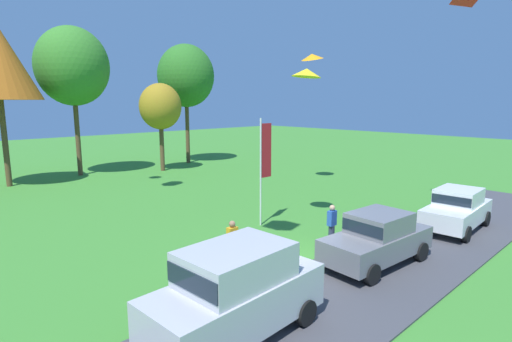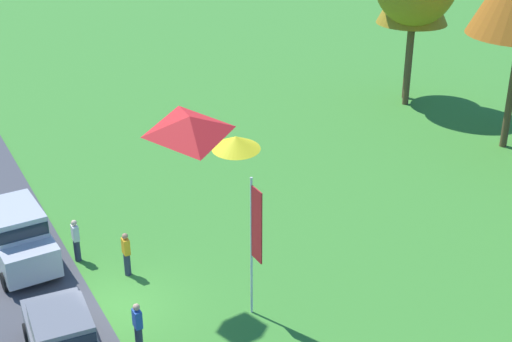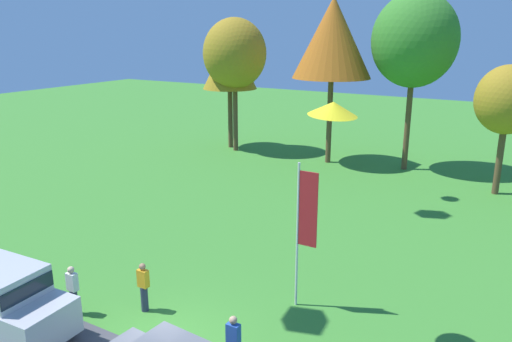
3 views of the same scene
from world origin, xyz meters
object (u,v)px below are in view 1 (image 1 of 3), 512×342
object	(u,v)px
kite_delta_trailing_tail	(306,73)
flag_banner	(264,158)
tree_right_of_center	(160,107)
tree_left_of_center	(186,76)
car_sedan_by_flagpole	(377,237)
person_beside_suv	(332,225)
person_watching_sky	(232,244)
tree_lone_near	(72,67)
car_suv_far_end	(236,289)
car_sedan_near_entrance	(457,208)
person_on_lawn	(214,271)
kite_delta_over_trees	(312,57)

from	to	relation	value
kite_delta_trailing_tail	flag_banner	bearing A→B (deg)	135.62
tree_right_of_center	tree_left_of_center	size ratio (longest dim) A/B	0.66
car_sedan_by_flagpole	person_beside_suv	xyz separation A→B (m)	(0.35, 2.19, -0.16)
person_watching_sky	tree_right_of_center	distance (m)	21.61
tree_right_of_center	tree_lone_near	bearing A→B (deg)	155.84
car_suv_far_end	car_sedan_by_flagpole	bearing A→B (deg)	-0.36
person_beside_suv	tree_lone_near	xyz separation A→B (m)	(-1.33, 22.99, 7.43)
car_sedan_near_entrance	person_watching_sky	xyz separation A→B (m)	(-9.95, 3.73, -0.16)
person_on_lawn	kite_delta_trailing_tail	size ratio (longest dim) A/B	1.28
kite_delta_over_trees	kite_delta_trailing_tail	bearing A→B (deg)	-142.79
car_sedan_by_flagpole	tree_lone_near	world-z (taller)	tree_lone_near
person_watching_sky	kite_delta_trailing_tail	world-z (taller)	kite_delta_trailing_tail
tree_lone_near	kite_delta_trailing_tail	xyz separation A→B (m)	(2.82, -20.32, -1.34)
tree_left_of_center	person_beside_suv	bearing A→B (deg)	-110.70
person_on_lawn	tree_right_of_center	xyz separation A→B (m)	(10.50, 20.61, 4.41)
flag_banner	kite_delta_trailing_tail	xyz separation A→B (m)	(1.33, -1.30, 3.81)
tree_lone_near	tree_right_of_center	world-z (taller)	tree_lone_near
tree_left_of_center	person_watching_sky	bearing A→B (deg)	-120.65
car_suv_far_end	person_beside_suv	distance (m)	7.17
tree_left_of_center	kite_delta_over_trees	xyz separation A→B (m)	(0.10, -14.54, 0.60)
tree_left_of_center	flag_banner	world-z (taller)	tree_left_of_center
car_suv_far_end	car_sedan_near_entrance	world-z (taller)	car_suv_far_end
tree_lone_near	kite_delta_over_trees	xyz separation A→B (m)	(9.98, -14.89, 0.30)
tree_right_of_center	kite_delta_trailing_tail	xyz separation A→B (m)	(-2.98, -17.72, 1.68)
person_watching_sky	person_on_lawn	bearing A→B (deg)	-143.98
car_sedan_near_entrance	person_on_lawn	size ratio (longest dim) A/B	2.63
person_beside_suv	tree_left_of_center	distance (m)	25.24
car_sedan_near_entrance	person_on_lawn	xyz separation A→B (m)	(-11.76, 2.41, -0.16)
tree_left_of_center	flag_banner	distance (m)	21.05
person_on_lawn	kite_delta_trailing_tail	xyz separation A→B (m)	(7.52, 2.89, 6.09)
person_on_lawn	flag_banner	bearing A→B (deg)	34.05
car_sedan_near_entrance	flag_banner	world-z (taller)	flag_banner
car_sedan_near_entrance	tree_left_of_center	bearing A→B (deg)	83.64
person_watching_sky	car_suv_far_end	bearing A→B (deg)	-128.96
car_sedan_near_entrance	person_beside_suv	distance (m)	6.31
car_sedan_near_entrance	flag_banner	xyz separation A→B (m)	(-5.57, 6.59, 2.11)
tree_lone_near	flag_banner	size ratio (longest dim) A/B	2.26
tree_lone_near	person_on_lawn	bearing A→B (deg)	-101.44
car_suv_far_end	car_sedan_near_entrance	distance (m)	12.58
car_suv_far_end	car_sedan_near_entrance	size ratio (longest dim) A/B	1.04
flag_banner	kite_delta_over_trees	world-z (taller)	kite_delta_over_trees
tree_left_of_center	kite_delta_trailing_tail	bearing A→B (deg)	-109.47
kite_delta_over_trees	flag_banner	bearing A→B (deg)	-153.99
person_on_lawn	car_sedan_by_flagpole	bearing A→B (deg)	-19.11
person_beside_suv	flag_banner	distance (m)	4.58
person_watching_sky	tree_left_of_center	distance (m)	26.04
tree_lone_near	tree_right_of_center	size ratio (longest dim) A/B	1.56
tree_right_of_center	car_sedan_by_flagpole	bearing A→B (deg)	-102.07
car_sedan_by_flagpole	tree_right_of_center	distance (m)	23.47
tree_right_of_center	flag_banner	world-z (taller)	tree_right_of_center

